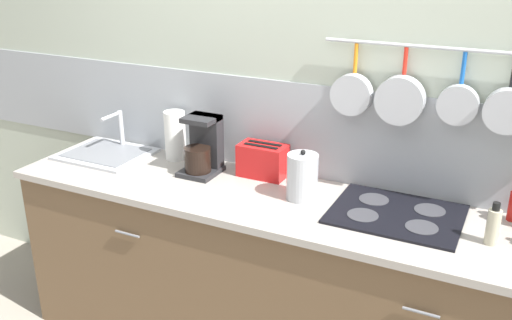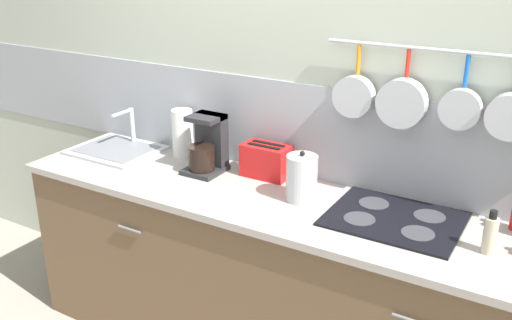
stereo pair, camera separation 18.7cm
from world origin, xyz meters
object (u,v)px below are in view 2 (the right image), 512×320
coffee_maker (207,148)px  kettle (302,178)px  paper_towel_roll (183,133)px  bottle_cooking_wine (490,234)px  toaster (266,161)px

coffee_maker → kettle: bearing=-7.2°
coffee_maker → kettle: size_ratio=1.25×
paper_towel_roll → bottle_cooking_wine: bearing=-8.1°
coffee_maker → kettle: coffee_maker is taller
toaster → kettle: 0.32m
toaster → kettle: bearing=-30.1°
paper_towel_roll → toaster: bearing=-1.2°
paper_towel_roll → toaster: size_ratio=1.04×
coffee_maker → kettle: 0.58m
paper_towel_roll → bottle_cooking_wine: paper_towel_roll is taller
kettle → bottle_cooking_wine: kettle is taller
coffee_maker → bottle_cooking_wine: bearing=-5.5°
paper_towel_roll → toaster: (0.53, -0.01, -0.05)m
bottle_cooking_wine → coffee_maker: bearing=174.5°
paper_towel_roll → kettle: (0.81, -0.17, -0.02)m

